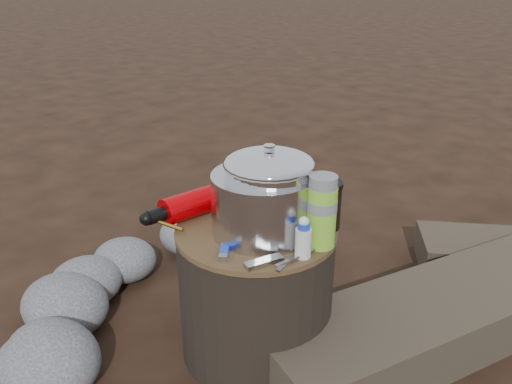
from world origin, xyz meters
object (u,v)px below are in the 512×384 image
Objects in this scene: fuel_bottle at (201,201)px; stump at (256,291)px; camping_pot at (269,192)px; travel_mug at (325,205)px; thermos at (322,212)px.

stump is at bearing 18.26° from fuel_bottle.
fuel_bottle is at bearing -173.62° from stump.
stump is 1.90× the size of camping_pot.
camping_pot is 0.22m from fuel_bottle.
fuel_bottle is (-0.17, -0.02, 0.22)m from stump.
camping_pot is at bearing -132.31° from travel_mug.
camping_pot is 1.23× the size of thermos.
travel_mug is at bearing 115.79° from thermos.
thermos reaches higher than travel_mug.
camping_pot reaches higher than stump.
fuel_bottle is at bearing -171.97° from thermos.
camping_pot reaches higher than thermos.
thermos is at bearing 9.69° from stump.
stump is at bearing -163.72° from camping_pot.
camping_pot is 0.73× the size of fuel_bottle.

